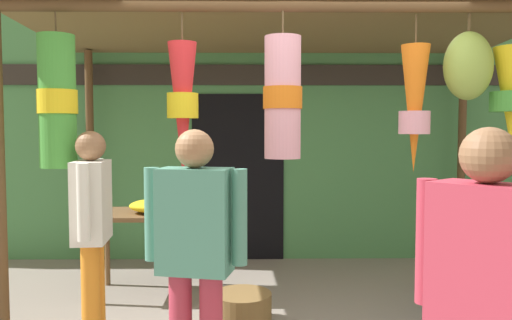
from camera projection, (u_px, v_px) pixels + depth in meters
shop_facade at (277, 112)px, 6.24m from camera, size 12.00×0.29×3.59m
market_stall_canopy at (293, 39)px, 4.57m from camera, size 4.83×2.67×2.72m
display_table at (156, 222)px, 4.86m from camera, size 1.20×0.67×0.79m
flower_heap_on_table at (163, 206)px, 4.79m from camera, size 0.61×0.42×0.14m
folding_chair at (449, 256)px, 4.35m from camera, size 0.47×0.47×0.84m
wicker_basket_by_table at (242, 308)px, 4.16m from camera, size 0.48×0.48×0.25m
vendor_in_orange at (92, 221)px, 3.67m from camera, size 0.26×0.59×1.57m
customer_foreground at (195, 247)px, 2.84m from camera, size 0.58×0.30×1.58m
shopper_by_bananas at (485, 297)px, 1.97m from camera, size 0.43×0.47×1.59m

